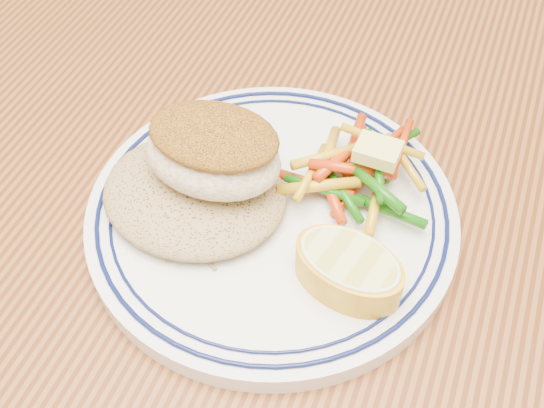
{
  "coord_description": "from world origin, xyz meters",
  "views": [
    {
      "loc": [
        0.08,
        -0.25,
        1.12
      ],
      "look_at": [
        -0.02,
        0.02,
        0.77
      ],
      "focal_mm": 45.0,
      "sensor_mm": 36.0,
      "label": 1
    }
  ],
  "objects": [
    {
      "name": "dining_table",
      "position": [
        0.0,
        0.0,
        0.65
      ],
      "size": [
        1.5,
        0.9,
        0.75
      ],
      "color": "#512710",
      "rests_on": "ground"
    },
    {
      "name": "plate",
      "position": [
        -0.02,
        0.02,
        0.76
      ],
      "size": [
        0.25,
        0.25,
        0.02
      ],
      "color": "white",
      "rests_on": "dining_table"
    },
    {
      "name": "rice_pilaf",
      "position": [
        -0.08,
        0.01,
        0.78
      ],
      "size": [
        0.13,
        0.11,
        0.02
      ],
      "primitive_type": "ellipsoid",
      "color": "olive",
      "rests_on": "plate"
    },
    {
      "name": "fish_fillet",
      "position": [
        -0.07,
        0.02,
        0.81
      ],
      "size": [
        0.09,
        0.07,
        0.05
      ],
      "color": "beige",
      "rests_on": "rice_pilaf"
    },
    {
      "name": "vegetable_pile",
      "position": [
        0.02,
        0.07,
        0.78
      ],
      "size": [
        0.11,
        0.11,
        0.03
      ],
      "color": "#C39414",
      "rests_on": "plate"
    },
    {
      "name": "butter_pat",
      "position": [
        0.03,
        0.07,
        0.8
      ],
      "size": [
        0.03,
        0.02,
        0.01
      ],
      "primitive_type": "cube",
      "rotation": [
        0.0,
        0.0,
        -0.04
      ],
      "color": "#EEE174",
      "rests_on": "vegetable_pile"
    },
    {
      "name": "lemon_wedge",
      "position": [
        0.04,
        -0.01,
        0.78
      ],
      "size": [
        0.08,
        0.08,
        0.03
      ],
      "color": "gold",
      "rests_on": "plate"
    }
  ]
}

